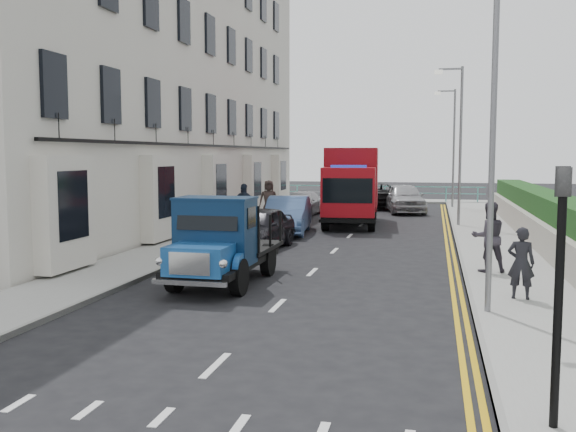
{
  "coord_description": "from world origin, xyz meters",
  "views": [
    {
      "loc": [
        3.21,
        -15.07,
        3.23
      ],
      "look_at": [
        -1.0,
        3.38,
        1.4
      ],
      "focal_mm": 40.0,
      "sensor_mm": 36.0,
      "label": 1
    }
  ],
  "objects_px": {
    "lamp_far": "(452,141)",
    "pedestrian_east_near": "(521,263)",
    "lamp_near": "(487,114)",
    "lamp_mid": "(458,136)",
    "parked_car_front": "(257,228)",
    "red_lorry": "(352,184)",
    "bedford_lorry": "(218,247)"
  },
  "relations": [
    {
      "from": "lamp_far",
      "to": "pedestrian_east_near",
      "type": "xyz_separation_m",
      "value": [
        0.89,
        -24.69,
        -3.1
      ]
    },
    {
      "from": "lamp_near",
      "to": "lamp_mid",
      "type": "xyz_separation_m",
      "value": [
        0.0,
        16.0,
        0.0
      ]
    },
    {
      "from": "lamp_far",
      "to": "parked_car_front",
      "type": "height_order",
      "value": "lamp_far"
    },
    {
      "from": "red_lorry",
      "to": "bedford_lorry",
      "type": "bearing_deg",
      "value": -99.69
    },
    {
      "from": "pedestrian_east_near",
      "to": "lamp_far",
      "type": "bearing_deg",
      "value": -80.11
    },
    {
      "from": "lamp_near",
      "to": "bedford_lorry",
      "type": "relative_size",
      "value": 1.51
    },
    {
      "from": "red_lorry",
      "to": "pedestrian_east_near",
      "type": "height_order",
      "value": "red_lorry"
    },
    {
      "from": "lamp_mid",
      "to": "lamp_far",
      "type": "bearing_deg",
      "value": 90.0
    },
    {
      "from": "parked_car_front",
      "to": "pedestrian_east_near",
      "type": "bearing_deg",
      "value": -35.38
    },
    {
      "from": "lamp_mid",
      "to": "parked_car_front",
      "type": "height_order",
      "value": "lamp_mid"
    },
    {
      "from": "lamp_mid",
      "to": "lamp_far",
      "type": "xyz_separation_m",
      "value": [
        0.0,
        10.0,
        0.0
      ]
    },
    {
      "from": "parked_car_front",
      "to": "pedestrian_east_near",
      "type": "xyz_separation_m",
      "value": [
        7.67,
        -6.39,
        0.17
      ]
    },
    {
      "from": "lamp_mid",
      "to": "bedford_lorry",
      "type": "relative_size",
      "value": 1.51
    },
    {
      "from": "red_lorry",
      "to": "lamp_far",
      "type": "bearing_deg",
      "value": 60.1
    },
    {
      "from": "lamp_near",
      "to": "red_lorry",
      "type": "height_order",
      "value": "lamp_near"
    },
    {
      "from": "lamp_mid",
      "to": "bedford_lorry",
      "type": "bearing_deg",
      "value": -112.67
    },
    {
      "from": "parked_car_front",
      "to": "lamp_near",
      "type": "bearing_deg",
      "value": -44.23
    },
    {
      "from": "bedford_lorry",
      "to": "red_lorry",
      "type": "xyz_separation_m",
      "value": [
        1.39,
        14.76,
        0.86
      ]
    },
    {
      "from": "lamp_far",
      "to": "pedestrian_east_near",
      "type": "distance_m",
      "value": 24.9
    },
    {
      "from": "lamp_far",
      "to": "pedestrian_east_near",
      "type": "bearing_deg",
      "value": -87.93
    },
    {
      "from": "lamp_mid",
      "to": "parked_car_front",
      "type": "relative_size",
      "value": 1.64
    },
    {
      "from": "lamp_mid",
      "to": "red_lorry",
      "type": "distance_m",
      "value": 5.13
    },
    {
      "from": "lamp_mid",
      "to": "pedestrian_east_near",
      "type": "bearing_deg",
      "value": -86.52
    },
    {
      "from": "bedford_lorry",
      "to": "red_lorry",
      "type": "distance_m",
      "value": 14.86
    },
    {
      "from": "bedford_lorry",
      "to": "pedestrian_east_near",
      "type": "bearing_deg",
      "value": -1.05
    },
    {
      "from": "lamp_far",
      "to": "red_lorry",
      "type": "xyz_separation_m",
      "value": [
        -4.65,
        -9.71,
        -2.13
      ]
    },
    {
      "from": "lamp_far",
      "to": "lamp_near",
      "type": "bearing_deg",
      "value": -90.0
    },
    {
      "from": "lamp_far",
      "to": "red_lorry",
      "type": "distance_m",
      "value": 10.97
    },
    {
      "from": "lamp_near",
      "to": "bedford_lorry",
      "type": "height_order",
      "value": "lamp_near"
    },
    {
      "from": "lamp_mid",
      "to": "red_lorry",
      "type": "height_order",
      "value": "lamp_mid"
    },
    {
      "from": "lamp_mid",
      "to": "red_lorry",
      "type": "xyz_separation_m",
      "value": [
        -4.65,
        0.29,
        -2.13
      ]
    },
    {
      "from": "lamp_mid",
      "to": "lamp_far",
      "type": "relative_size",
      "value": 1.0
    }
  ]
}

